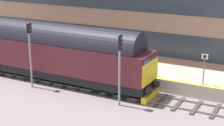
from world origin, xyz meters
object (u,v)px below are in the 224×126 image
at_px(signal_post_near, 120,61).
at_px(signal_post_mid, 30,48).
at_px(platform_number_sign, 204,65).
at_px(diesel_locomotive, 45,50).

distance_m(signal_post_near, signal_post_mid, 7.46).
relative_size(signal_post_mid, platform_number_sign, 2.25).
bearing_deg(platform_number_sign, signal_post_mid, 108.16).
height_order(diesel_locomotive, signal_post_near, signal_post_near).
xyz_separation_m(signal_post_near, signal_post_mid, (0.00, 7.46, -0.04)).
bearing_deg(diesel_locomotive, signal_post_mid, -174.47).
distance_m(signal_post_near, platform_number_sign, 6.07).
relative_size(signal_post_near, platform_number_sign, 2.20).
bearing_deg(signal_post_near, signal_post_mid, 90.00).
bearing_deg(diesel_locomotive, signal_post_near, -104.15).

